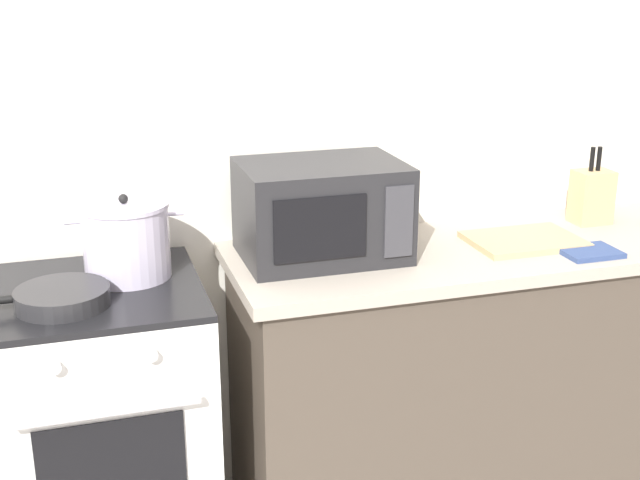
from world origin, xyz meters
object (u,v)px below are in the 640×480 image
stock_pot (126,240)px  oven_mitt (589,252)px  microwave (322,210)px  knife_block (592,196)px  cutting_board (524,240)px  stove (107,430)px  frying_pan (60,297)px

stock_pot → oven_mitt: size_ratio=1.89×
microwave → knife_block: size_ratio=1.82×
cutting_board → knife_block: knife_block is taller
stock_pot → microwave: size_ratio=0.68×
stove → frying_pan: size_ratio=2.03×
knife_block → oven_mitt: knife_block is taller
knife_block → oven_mitt: size_ratio=1.53×
stove → oven_mitt: 1.60m
frying_pan → oven_mitt: frying_pan is taller
stock_pot → cutting_board: bearing=-3.1°
microwave → cutting_board: microwave is taller
stove → microwave: bearing=6.4°
knife_block → cutting_board: bearing=-157.8°
cutting_board → stove: bearing=-180.0°
microwave → knife_block: 1.02m
stove → cutting_board: (1.38, 0.00, 0.47)m
frying_pan → knife_block: (1.82, 0.25, 0.07)m
stock_pot → frying_pan: (-0.20, -0.18, -0.09)m
oven_mitt → frying_pan: bearing=178.1°
frying_pan → microwave: microwave is taller
cutting_board → knife_block: 0.38m
oven_mitt → cutting_board: bearing=131.6°
stock_pot → oven_mitt: 1.44m
microwave → oven_mitt: 0.87m
stove → frying_pan: bearing=-131.4°
frying_pan → cutting_board: frying_pan is taller
knife_block → oven_mitt: 0.37m
oven_mitt → knife_block: bearing=56.1°
stove → oven_mitt: oven_mitt is taller
stock_pot → cutting_board: size_ratio=0.95×
frying_pan → cutting_board: bearing=4.2°
stock_pot → oven_mitt: stock_pot is taller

